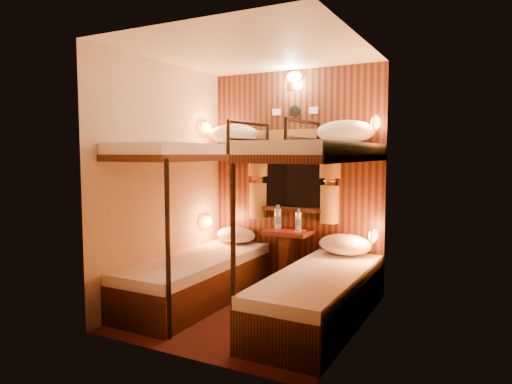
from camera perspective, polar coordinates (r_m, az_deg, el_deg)
The scene contains 22 objects.
floor at distance 4.42m, azimuth -0.64°, elevation -14.86°, with size 2.10×2.10×0.00m, color #3E1A11.
ceiling at distance 4.25m, azimuth -0.67°, elevation 17.21°, with size 2.10×2.10×0.00m, color silver.
wall_back at distance 5.11m, azimuth 4.95°, elevation 1.60°, with size 2.40×2.40×0.00m, color #C6B293.
wall_front at distance 3.28m, azimuth -9.39°, elevation -0.29°, with size 2.40×2.40×0.00m, color #C6B293.
wall_left at distance 4.72m, azimuth -11.40°, elevation 1.25°, with size 2.40×2.40×0.00m, color #C6B293.
wall_right at distance 3.80m, azimuth 12.75°, elevation 0.35°, with size 2.40×2.40×0.00m, color #C6B293.
back_panel at distance 5.10m, azimuth 4.88°, elevation 1.59°, with size 2.00×0.03×2.40m, color black.
bunk_left at distance 4.65m, azimuth -7.33°, elevation -6.73°, with size 0.72×1.90×1.82m.
bunk_right at distance 4.06m, azimuth 7.98°, elevation -8.44°, with size 0.72×1.90×1.82m.
window at distance 5.07m, azimuth 4.74°, elevation 1.35°, with size 1.00×0.12×0.79m.
curtains at distance 5.04m, azimuth 4.60°, elevation 2.27°, with size 1.10×0.22×1.00m.
back_fixtures at distance 5.11m, azimuth 4.81°, elevation 13.35°, with size 0.54×0.09×0.48m.
reading_lamps at distance 4.79m, azimuth 3.33°, elevation 1.86°, with size 2.00×0.20×1.25m.
table at distance 5.04m, azimuth 3.99°, elevation -7.47°, with size 0.50×0.34×0.66m.
bottle_left at distance 5.06m, azimuth 2.76°, elevation -3.36°, with size 0.08×0.08×0.27m.
bottle_right at distance 4.99m, azimuth 5.32°, elevation -3.65°, with size 0.07×0.07×0.24m.
sachet_a at distance 4.92m, azimuth 5.26°, elevation -4.96°, with size 0.08×0.06×0.01m, color silver.
sachet_b at distance 5.02m, azimuth 5.88°, elevation -4.77°, with size 0.07×0.06×0.01m, color silver.
pillow_lower_left at distance 5.29m, azimuth -2.51°, elevation -5.37°, with size 0.48×0.34×0.19m, color silver.
pillow_lower_right at distance 4.76m, azimuth 11.09°, elevation -6.45°, with size 0.54×0.39×0.21m, color silver.
pillow_upper_left at distance 5.18m, azimuth -2.78°, elevation 7.21°, with size 0.58×0.42×0.23m, color silver.
pillow_upper_right at distance 4.62m, azimuth 11.11°, elevation 7.41°, with size 0.58×0.42×0.23m, color silver.
Camera 1 is at (1.97, -3.66, 1.49)m, focal length 32.00 mm.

